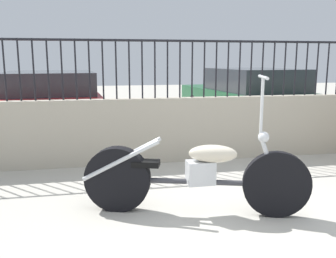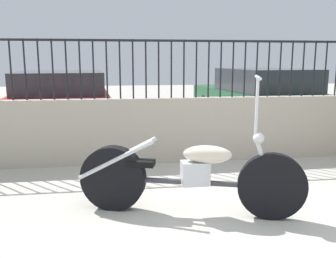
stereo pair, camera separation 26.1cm
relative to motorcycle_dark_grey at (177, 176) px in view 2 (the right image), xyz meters
name	(u,v)px [view 2 (the right image)]	position (x,y,z in m)	size (l,w,h in m)	color
ground_plane	(249,239)	(0.53, -0.67, -0.40)	(40.00, 40.00, 0.00)	#B7B2A5
low_wall	(189,129)	(0.53, 2.00, 0.10)	(9.56, 0.18, 0.99)	#B2A893
fence_railing	(190,60)	(0.53, 2.00, 1.16)	(9.56, 0.04, 0.87)	black
motorcycle_dark_grey	(177,176)	(0.00, 0.00, 0.00)	(2.25, 0.88, 1.42)	black
car_red	(62,102)	(-1.72, 4.58, 0.28)	(2.21, 4.54, 1.32)	black
car_green	(262,98)	(2.77, 4.63, 0.28)	(2.29, 4.57, 1.36)	black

